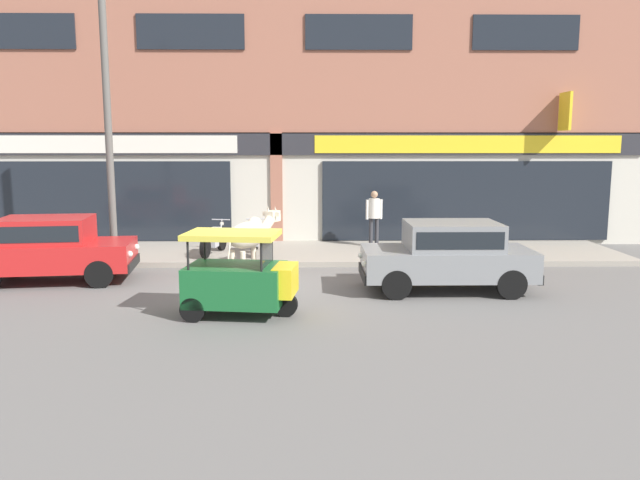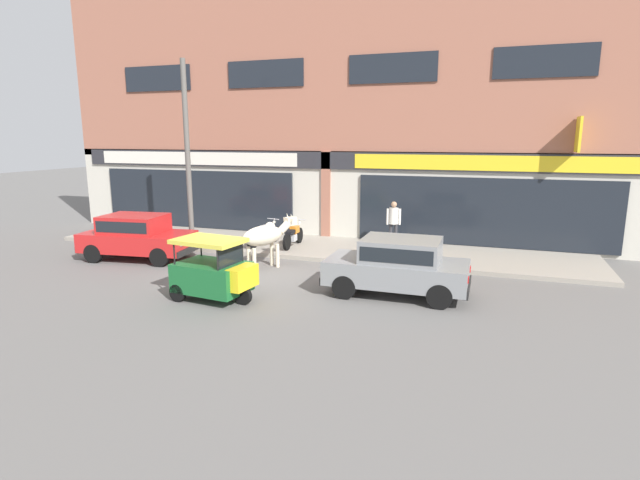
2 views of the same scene
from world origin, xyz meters
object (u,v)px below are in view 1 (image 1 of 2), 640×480
at_px(auto_rickshaw, 240,280).
at_px(car_0, 449,253).
at_px(cow, 251,235).
at_px(car_1, 50,246).
at_px(pedestrian, 374,212).
at_px(motorcycle_0, 214,240).
at_px(motorcycle_1, 255,239).
at_px(utility_pole, 109,134).

bearing_deg(auto_rickshaw, car_0, 23.69).
bearing_deg(cow, car_0, -17.11).
xyz_separation_m(car_0, car_1, (-8.71, 0.98, 0.00)).
distance_m(car_0, pedestrian, 5.06).
relative_size(car_1, motorcycle_0, 2.09).
bearing_deg(cow, motorcycle_1, 93.17).
bearing_deg(pedestrian, utility_pole, -162.79).
relative_size(motorcycle_0, pedestrian, 1.12).
distance_m(cow, utility_pole, 4.53).
bearing_deg(motorcycle_0, auto_rickshaw, -76.60).
xyz_separation_m(cow, auto_rickshaw, (0.10, -3.14, -0.35)).
height_order(car_1, motorcycle_0, car_1).
bearing_deg(utility_pole, car_0, -19.82).
distance_m(car_0, motorcycle_1, 5.88).
bearing_deg(auto_rickshaw, motorcycle_0, 103.40).
distance_m(motorcycle_1, pedestrian, 3.55).
relative_size(auto_rickshaw, utility_pole, 0.32).
distance_m(auto_rickshaw, motorcycle_1, 5.71).
distance_m(car_0, motorcycle_0, 6.64).
bearing_deg(car_1, auto_rickshaw, -31.69).
relative_size(auto_rickshaw, motorcycle_0, 1.15).
xyz_separation_m(car_0, motorcycle_1, (-4.41, 3.88, -0.29)).
bearing_deg(car_1, car_0, -6.41).
distance_m(car_1, motorcycle_1, 5.20).
relative_size(motorcycle_0, utility_pole, 0.28).
distance_m(car_1, motorcycle_0, 4.24).
height_order(motorcycle_0, utility_pole, utility_pole).
relative_size(cow, car_1, 0.52).
height_order(cow, car_1, cow).
relative_size(cow, motorcycle_1, 1.08).
xyz_separation_m(car_0, auto_rickshaw, (-4.16, -1.83, -0.15)).
height_order(cow, motorcycle_0, cow).
bearing_deg(utility_pole, motorcycle_0, 20.55).
height_order(car_1, pedestrian, pedestrian).
relative_size(car_0, motorcycle_0, 2.02).
bearing_deg(motorcycle_1, cow, -86.83).
bearing_deg(utility_pole, motorcycle_1, 16.80).
bearing_deg(cow, utility_pole, 157.07).
height_order(auto_rickshaw, motorcycle_1, auto_rickshaw).
distance_m(motorcycle_0, utility_pole, 3.77).
bearing_deg(pedestrian, cow, -131.41).
bearing_deg(utility_pole, car_1, -114.53).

